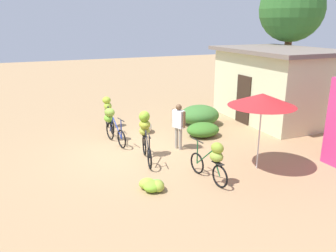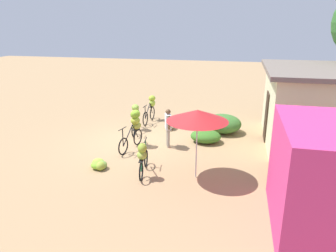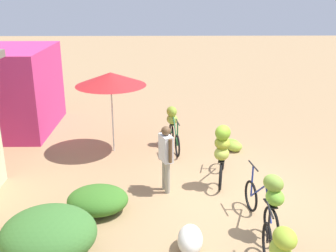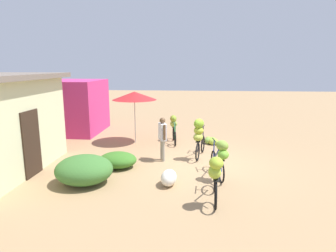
{
  "view_description": "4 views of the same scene",
  "coord_description": "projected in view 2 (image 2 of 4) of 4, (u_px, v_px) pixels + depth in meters",
  "views": [
    {
      "loc": [
        9.91,
        -3.09,
        4.08
      ],
      "look_at": [
        0.07,
        1.11,
        0.79
      ],
      "focal_mm": 36.09,
      "sensor_mm": 36.0,
      "label": 1
    },
    {
      "loc": [
        11.59,
        4.0,
        4.68
      ],
      "look_at": [
        -0.05,
        1.35,
        0.76
      ],
      "focal_mm": 33.69,
      "sensor_mm": 36.0,
      "label": 2
    },
    {
      "loc": [
        -7.79,
        1.48,
        4.36
      ],
      "look_at": [
        1.08,
        1.36,
        1.26
      ],
      "focal_mm": 42.86,
      "sensor_mm": 36.0,
      "label": 3
    },
    {
      "loc": [
        -9.61,
        0.37,
        3.29
      ],
      "look_at": [
        0.87,
        1.28,
        1.12
      ],
      "focal_mm": 31.29,
      "sensor_mm": 36.0,
      "label": 4
    }
  ],
  "objects": [
    {
      "name": "person_vendor",
      "position": [
        168.0,
        124.0,
        12.23
      ],
      "size": [
        0.54,
        0.33,
        1.54
      ],
      "color": "gray",
      "rests_on": "ground"
    },
    {
      "name": "ground_plane",
      "position": [
        136.0,
        142.0,
        13.04
      ],
      "size": [
        60.0,
        60.0,
        0.0
      ],
      "primitive_type": "plane",
      "color": "#A38058"
    },
    {
      "name": "hedge_bush_front_right",
      "position": [
        206.0,
        136.0,
        12.92
      ],
      "size": [
        1.06,
        1.24,
        0.51
      ],
      "primitive_type": "ellipsoid",
      "color": "#397024",
      "rests_on": "ground"
    },
    {
      "name": "bicycle_leftmost",
      "position": [
        151.0,
        106.0,
        15.59
      ],
      "size": [
        1.71,
        0.35,
        1.25
      ],
      "color": "black",
      "rests_on": "ground"
    },
    {
      "name": "building_low",
      "position": [
        311.0,
        106.0,
        12.51
      ],
      "size": [
        5.3,
        3.8,
        3.05
      ],
      "color": "beige",
      "rests_on": "ground"
    },
    {
      "name": "banana_pile_on_ground",
      "position": [
        100.0,
        164.0,
        10.61
      ],
      "size": [
        0.68,
        0.7,
        0.29
      ],
      "color": "#7EBE2F",
      "rests_on": "ground"
    },
    {
      "name": "bicycle_center_loaded",
      "position": [
        134.0,
        125.0,
        12.23
      ],
      "size": [
        1.73,
        0.52,
        1.49
      ],
      "color": "black",
      "rests_on": "ground"
    },
    {
      "name": "hedge_bush_front_left",
      "position": [
        223.0,
        124.0,
        14.04
      ],
      "size": [
        1.49,
        1.63,
        0.82
      ],
      "primitive_type": "ellipsoid",
      "color": "#3C712F",
      "rests_on": "ground"
    },
    {
      "name": "market_umbrella",
      "position": [
        197.0,
        115.0,
        9.4
      ],
      "size": [
        1.88,
        1.88,
        2.23
      ],
      "color": "beige",
      "rests_on": "ground"
    },
    {
      "name": "bicycle_by_shop",
      "position": [
        143.0,
        157.0,
        9.92
      ],
      "size": [
        1.59,
        0.42,
        1.16
      ],
      "color": "black",
      "rests_on": "ground"
    },
    {
      "name": "produce_sack",
      "position": [
        170.0,
        124.0,
        14.53
      ],
      "size": [
        0.73,
        0.5,
        0.44
      ],
      "primitive_type": "ellipsoid",
      "rotation": [
        0.0,
        0.0,
        3.06
      ],
      "color": "silver",
      "rests_on": "ground"
    },
    {
      "name": "bicycle_near_pile",
      "position": [
        135.0,
        115.0,
        14.15
      ],
      "size": [
        1.65,
        0.47,
        1.21
      ],
      "color": "black",
      "rests_on": "ground"
    }
  ]
}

